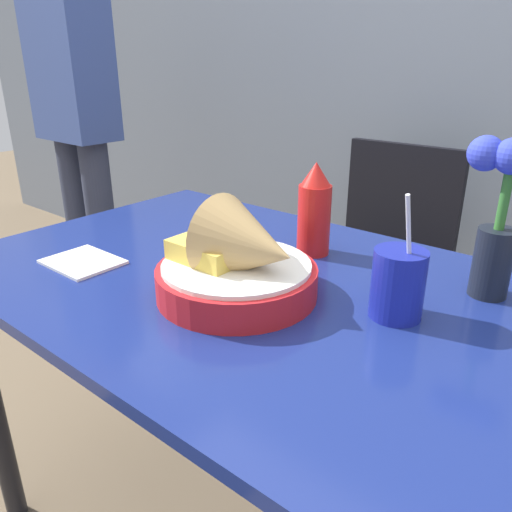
# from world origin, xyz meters

# --- Properties ---
(wall_window) EXTENTS (7.00, 0.06, 2.60)m
(wall_window) POSITION_xyz_m (0.00, 1.20, 1.30)
(wall_window) COLOR slate
(wall_window) RESTS_ON ground_plane
(dining_table) EXTENTS (1.27, 0.79, 0.74)m
(dining_table) POSITION_xyz_m (0.00, 0.00, 0.64)
(dining_table) COLOR navy
(dining_table) RESTS_ON ground_plane
(chair_far_window) EXTENTS (0.40, 0.40, 0.87)m
(chair_far_window) POSITION_xyz_m (-0.12, 0.82, 0.52)
(chair_far_window) COLOR black
(chair_far_window) RESTS_ON ground_plane
(food_basket) EXTENTS (0.29, 0.29, 0.18)m
(food_basket) POSITION_xyz_m (0.01, -0.08, 0.80)
(food_basket) COLOR red
(food_basket) RESTS_ON dining_table
(ketchup_bottle) EXTENTS (0.07, 0.07, 0.20)m
(ketchup_bottle) POSITION_xyz_m (-0.01, 0.19, 0.83)
(ketchup_bottle) COLOR red
(ketchup_bottle) RESTS_ON dining_table
(drink_cup) EXTENTS (0.09, 0.09, 0.22)m
(drink_cup) POSITION_xyz_m (0.26, 0.03, 0.79)
(drink_cup) COLOR #192399
(drink_cup) RESTS_ON dining_table
(flower_vase) EXTENTS (0.15, 0.07, 0.28)m
(flower_vase) POSITION_xyz_m (0.35, 0.21, 0.90)
(flower_vase) COLOR black
(flower_vase) RESTS_ON dining_table
(napkin) EXTENTS (0.15, 0.12, 0.01)m
(napkin) POSITION_xyz_m (-0.35, -0.17, 0.74)
(napkin) COLOR white
(napkin) RESTS_ON dining_table
(person_standing) EXTENTS (0.32, 0.19, 1.74)m
(person_standing) POSITION_xyz_m (-1.21, 0.38, 1.01)
(person_standing) COLOR #2D3347
(person_standing) RESTS_ON ground_plane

